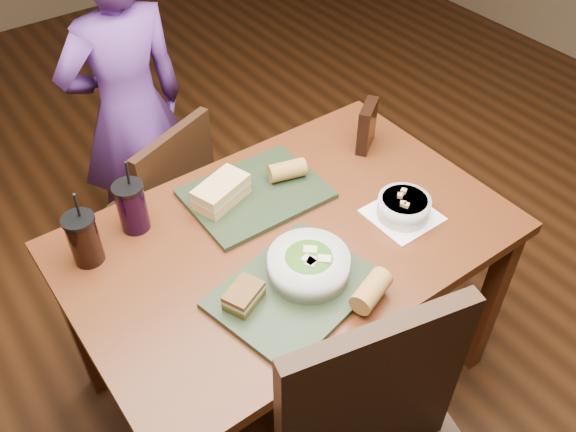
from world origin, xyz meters
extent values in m
plane|color=#381C0B|center=(0.00, 0.00, 0.00)|extent=(6.00, 6.00, 0.00)
cube|color=#522510|center=(0.60, -0.38, 0.35)|extent=(0.06, 0.06, 0.71)
cube|color=#522510|center=(-0.60, 0.38, 0.35)|extent=(0.06, 0.06, 0.71)
cube|color=#522510|center=(0.60, 0.38, 0.35)|extent=(0.06, 0.06, 0.71)
cube|color=#522510|center=(0.00, 0.00, 0.73)|extent=(1.30, 0.85, 0.04)
cube|color=black|center=(-0.19, -0.57, 0.78)|extent=(0.46, 0.14, 0.54)
cube|color=black|center=(-0.10, 0.69, 0.40)|extent=(0.48, 0.48, 0.04)
cube|color=black|center=(-0.10, 0.53, 0.63)|extent=(0.36, 0.16, 0.44)
cube|color=black|center=(-0.26, 0.54, 0.19)|extent=(0.04, 0.04, 0.38)
cube|color=black|center=(0.06, 0.54, 0.19)|extent=(0.04, 0.04, 0.38)
cube|color=black|center=(-0.26, 0.85, 0.19)|extent=(0.04, 0.04, 0.38)
cube|color=black|center=(0.06, 0.85, 0.19)|extent=(0.04, 0.04, 0.38)
imported|color=#572C79|center=(-0.07, 0.96, 0.69)|extent=(0.51, 0.34, 1.39)
cube|color=black|center=(-0.12, -0.20, 0.76)|extent=(0.48, 0.40, 0.02)
cube|color=black|center=(0.02, 0.20, 0.76)|extent=(0.42, 0.33, 0.02)
cylinder|color=silver|center=(-0.06, -0.17, 0.80)|extent=(0.22, 0.22, 0.07)
ellipsoid|color=#427219|center=(-0.06, -0.17, 0.81)|extent=(0.18, 0.18, 0.06)
cube|color=beige|center=(-0.04, -0.16, 0.84)|extent=(0.05, 0.04, 0.01)
cube|color=beige|center=(-0.07, -0.19, 0.84)|extent=(0.03, 0.04, 0.01)
cube|color=beige|center=(-0.03, -0.21, 0.84)|extent=(0.05, 0.04, 0.01)
cube|color=beige|center=(-0.07, -0.20, 0.84)|extent=(0.05, 0.04, 0.01)
cube|color=white|center=(0.33, -0.15, 0.75)|extent=(0.20, 0.20, 0.00)
cylinder|color=silver|center=(0.33, -0.15, 0.79)|extent=(0.16, 0.16, 0.06)
cylinder|color=black|center=(0.33, -0.15, 0.81)|extent=(0.14, 0.14, 0.01)
cube|color=#B28947|center=(0.31, -0.17, 0.82)|extent=(0.02, 0.02, 0.01)
cube|color=#B28947|center=(0.35, -0.12, 0.82)|extent=(0.02, 0.02, 0.01)
cube|color=#B28947|center=(0.31, -0.16, 0.82)|extent=(0.02, 0.02, 0.01)
cube|color=#B28947|center=(0.32, -0.13, 0.82)|extent=(0.02, 0.02, 0.01)
cube|color=#593819|center=(-0.26, -0.15, 0.78)|extent=(0.12, 0.11, 0.01)
cube|color=#3F721E|center=(-0.26, -0.15, 0.79)|extent=(0.12, 0.11, 0.01)
cube|color=beige|center=(-0.26, -0.15, 0.80)|extent=(0.12, 0.11, 0.01)
cube|color=#593819|center=(-0.26, -0.15, 0.81)|extent=(0.12, 0.11, 0.01)
cube|color=tan|center=(-0.09, 0.22, 0.78)|extent=(0.20, 0.15, 0.02)
cube|color=orange|center=(-0.09, 0.22, 0.80)|extent=(0.20, 0.15, 0.01)
cube|color=beige|center=(-0.09, 0.22, 0.81)|extent=(0.20, 0.15, 0.01)
cube|color=tan|center=(-0.09, 0.22, 0.83)|extent=(0.20, 0.15, 0.02)
cylinder|color=#AD7533|center=(0.02, -0.34, 0.80)|extent=(0.14, 0.10, 0.06)
cylinder|color=#AD7533|center=(0.14, 0.19, 0.80)|extent=(0.13, 0.09, 0.06)
cylinder|color=black|center=(-0.52, 0.25, 0.83)|extent=(0.09, 0.09, 0.15)
cylinder|color=black|center=(-0.52, 0.25, 0.91)|extent=(0.09, 0.09, 0.01)
cylinder|color=black|center=(-0.51, 0.25, 0.95)|extent=(0.01, 0.02, 0.10)
cylinder|color=black|center=(-0.35, 0.29, 0.83)|extent=(0.09, 0.09, 0.15)
cylinder|color=black|center=(-0.35, 0.29, 0.91)|extent=(0.09, 0.09, 0.01)
cylinder|color=black|center=(-0.34, 0.29, 0.95)|extent=(0.01, 0.02, 0.10)
cube|color=black|center=(0.48, 0.19, 0.83)|extent=(0.13, 0.10, 0.17)
camera|label=1|loc=(-0.76, -1.04, 2.03)|focal=38.00mm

